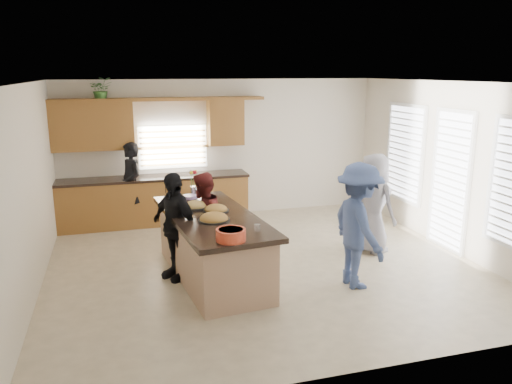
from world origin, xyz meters
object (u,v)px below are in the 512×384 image
object	(u,v)px
salad_bowl	(231,234)
woman_left_mid	(203,220)
woman_left_back	(132,185)
woman_right_front	(373,203)
woman_left_front	(175,226)
woman_right_back	(359,226)
island	(213,248)

from	to	relation	value
salad_bowl	woman_left_mid	xyz separation A→B (m)	(-0.05, 1.67, -0.30)
woman_left_back	salad_bowl	bearing A→B (deg)	-8.64
woman_left_back	woman_right_front	bearing A→B (deg)	33.34
woman_left_mid	woman_right_front	size ratio (longest dim) A/B	0.88
salad_bowl	woman_left_front	size ratio (longest dim) A/B	0.23
woman_left_front	woman_right_front	distance (m)	3.29
woman_left_back	woman_right_front	distance (m)	4.53
woman_left_mid	woman_left_front	bearing A→B (deg)	-24.11
woman_left_front	woman_right_front	world-z (taller)	woman_right_front
woman_right_back	woman_left_back	bearing A→B (deg)	36.80
island	woman_left_front	world-z (taller)	woman_left_front
woman_left_back	woman_right_back	world-z (taller)	woman_right_back
woman_left_back	woman_right_front	world-z (taller)	woman_right_front
woman_left_mid	woman_right_back	size ratio (longest dim) A/B	0.83
woman_right_front	salad_bowl	bearing A→B (deg)	96.72
woman_right_front	woman_left_back	bearing A→B (deg)	34.84
woman_left_mid	woman_left_front	xyz separation A→B (m)	(-0.48, -0.39, 0.06)
island	salad_bowl	size ratio (longest dim) A/B	7.66
woman_left_front	woman_right_front	bearing A→B (deg)	62.21
island	woman_right_front	size ratio (longest dim) A/B	1.69
salad_bowl	woman_left_mid	bearing A→B (deg)	91.74
woman_right_back	island	bearing A→B (deg)	64.20
woman_left_mid	woman_right_back	xyz separation A→B (m)	(1.93, -1.36, 0.15)
island	salad_bowl	distance (m)	1.30
island	woman_right_back	bearing A→B (deg)	-30.71
island	woman_left_front	bearing A→B (deg)	160.88
salad_bowl	woman_left_front	distance (m)	1.41
salad_bowl	woman_right_front	world-z (taller)	woman_right_front
woman_left_front	island	bearing A→B (deg)	45.95
island	woman_left_front	xyz separation A→B (m)	(-0.52, 0.12, 0.34)
woman_right_back	salad_bowl	bearing A→B (deg)	97.81
woman_left_back	woman_left_mid	size ratio (longest dim) A/B	1.13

